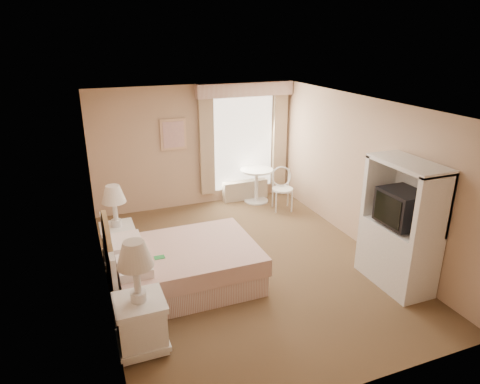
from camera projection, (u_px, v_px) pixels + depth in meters
name	position (u px, v px, depth m)	size (l,w,h in m)	color
room	(246.00, 190.00, 6.35)	(4.21, 5.51, 2.51)	brown
window	(245.00, 139.00, 8.99)	(2.05, 0.22, 2.51)	white
framed_art	(173.00, 134.00, 8.46)	(0.52, 0.04, 0.62)	#D9AC85
bed	(179.00, 265.00, 6.09)	(2.06, 1.54, 1.37)	tan
nightstand_near	(140.00, 311.00, 4.79)	(0.56, 0.56, 1.35)	white
nightstand_far	(118.00, 233.00, 6.74)	(0.52, 0.52, 1.25)	white
round_table	(256.00, 180.00, 9.13)	(0.69, 0.69, 0.73)	silver
cafe_chair	(282.00, 185.00, 8.75)	(0.51, 0.51, 0.88)	silver
armoire	(400.00, 235.00, 6.02)	(0.55, 1.11, 1.84)	white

